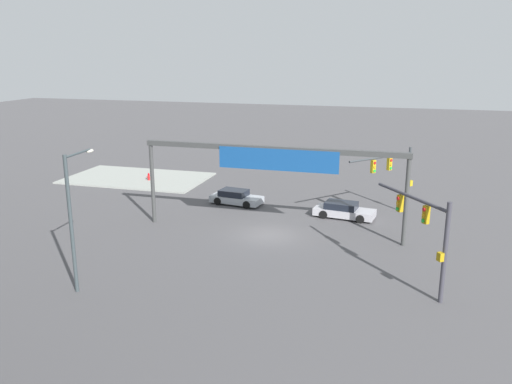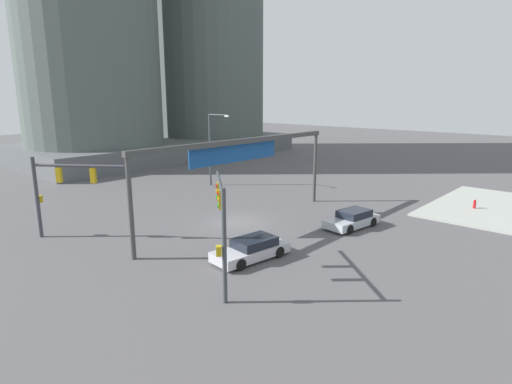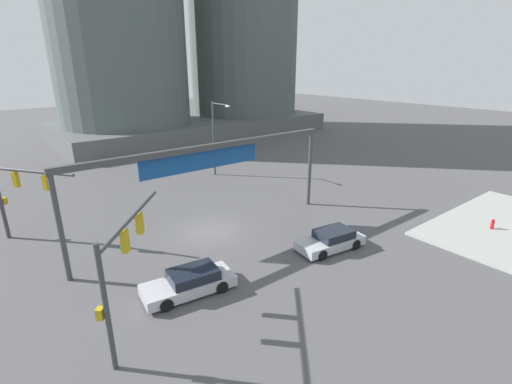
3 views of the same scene
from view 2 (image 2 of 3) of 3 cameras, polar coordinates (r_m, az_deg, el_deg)
The scene contains 9 objects.
ground_plane at distance 30.50m, azimuth -2.31°, elevation -4.22°, with size 182.43×182.43×0.00m, color #514F52.
sidewalk_corner at distance 39.56m, azimuth 29.34°, elevation -1.78°, with size 13.75×8.21×0.15m, color #9DA29A.
traffic_signal_near_corner at distance 19.58m, azimuth -4.74°, elevation -2.90°, with size 4.53×4.94×5.25m.
traffic_signal_opposite_side at distance 29.24m, azimuth -25.48°, elevation 1.04°, with size 3.75×5.25×5.29m.
streetlamp_curved_arm at distance 42.66m, azimuth -6.00°, elevation 6.64°, with size 0.41×2.81×7.37m.
overhead_sign_gantry at distance 29.05m, azimuth -2.04°, elevation 5.32°, with size 18.36×0.43×6.15m.
sedan_car_approaching at distance 23.74m, azimuth -0.58°, elevation -7.83°, with size 4.75×2.38×1.21m.
sedan_car_waiting_far at distance 30.11m, azimuth 13.05°, elevation -3.64°, with size 4.49×2.38×1.21m.
fire_hydrant_on_curb at distance 38.06m, azimuth 27.74°, elevation -1.49°, with size 0.33×0.22×0.71m.
Camera 2 is at (-20.82, -20.39, 8.99)m, focal length 29.22 mm.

